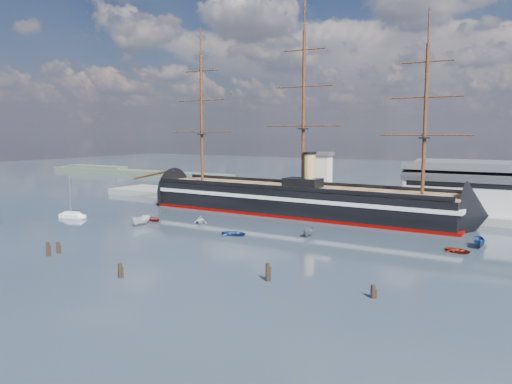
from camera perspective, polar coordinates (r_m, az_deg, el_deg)
The scene contains 18 objects.
ground at distance 122.70m, azimuth 0.51°, elevation -3.89°, with size 600.00×600.00×0.00m, color #202A33.
quay at distance 151.15m, azimuth 10.55°, elevation -1.96°, with size 180.00×18.00×2.00m, color slate.
quay_tower at distance 149.63m, azimuth 7.72°, elevation 1.77°, with size 5.00×5.00×15.00m.
shoreline at distance 282.46m, azimuth -14.90°, elevation 2.30°, with size 120.00×10.00×4.00m.
warship at distance 140.29m, azimuth 3.95°, elevation -0.87°, with size 113.20×19.90×53.94m.
sailboat at distance 142.44m, azimuth -20.26°, elevation -2.50°, with size 7.67×3.03×11.95m.
motorboat_a at distance 126.73m, azimuth -12.96°, elevation -3.72°, with size 7.18×2.63×2.87m, color silver.
motorboat_b at distance 111.46m, azimuth -2.50°, elevation -5.00°, with size 3.56×1.42×1.66m, color #2E4A83.
motorboat_c at distance 111.15m, azimuth 6.01°, elevation -5.06°, with size 5.32×1.95×2.13m, color slate.
motorboat_d at distance 126.35m, azimuth -6.37°, elevation -3.62°, with size 6.25×2.71×2.29m, color white.
motorboat_e at distance 103.34m, azimuth 22.08°, elevation -6.46°, with size 2.99×1.20×1.40m, color maroon.
motorboat_f at distance 109.50m, azimuth 24.14°, elevation -5.82°, with size 6.39×2.34×2.55m, color navy.
motorboat_g at distance 132.20m, azimuth -11.67°, elevation -3.25°, with size 3.27×1.31×1.53m, color maroon.
piling_near_left at distance 102.67m, azimuth -21.64°, elevation -6.52°, with size 0.64×0.64×2.91m, color black.
piling_near_mid at distance 82.92m, azimuth -15.25°, elevation -9.43°, with size 0.64×0.64×3.00m, color black.
piling_near_right at distance 78.47m, azimuth 1.33°, elevation -10.12°, with size 0.64×0.64×3.55m, color black.
piling_far_right at distance 72.66m, azimuth 13.19°, elevation -11.71°, with size 0.64×0.64×2.60m, color black.
piling_extra at distance 101.13m, azimuth -22.65°, elevation -6.77°, with size 0.64×0.64×3.36m, color black.
Camera 1 is at (58.89, -65.17, 22.97)m, focal length 35.00 mm.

